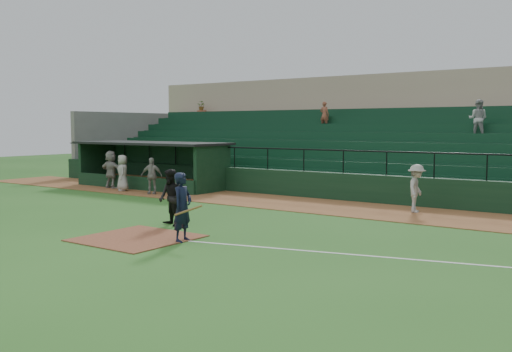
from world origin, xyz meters
The scene contains 12 objects.
ground centered at (0.00, 0.00, 0.00)m, with size 90.00×90.00×0.00m, color #275C1D.
warning_track centered at (0.00, 8.00, 0.01)m, with size 40.00×4.00×0.03m, color brown.
home_plate_dirt centered at (0.00, -1.00, 0.01)m, with size 3.00×3.00×0.03m, color brown.
foul_line centered at (8.00, 1.20, 0.01)m, with size 18.00×0.09×0.01m, color white.
stadium_structure centered at (0.00, 16.46, 2.30)m, with size 38.00×13.08×6.40m.
dugout centered at (-9.75, 9.56, 1.33)m, with size 8.90×3.20×2.42m.
batter_at_plate centered at (1.39, -0.55, 0.98)m, with size 1.08×0.78×1.96m.
umpire centered at (-0.71, 1.17, 0.93)m, with size 0.90×0.70×1.86m, color black.
runner centered at (4.92, 8.46, 0.94)m, with size 1.17×0.67×1.81m, color #A9A49E.
dugout_player_a centered at (-7.44, 6.88, 0.90)m, with size 1.02×0.42×1.74m, color gray.
dugout_player_b centered at (-9.61, 7.01, 0.93)m, with size 0.88×0.57×1.80m, color #ABA6A0.
dugout_player_c centered at (-11.05, 7.50, 1.01)m, with size 1.82×0.58×1.96m, color #A6A09B.
Camera 1 is at (12.30, -12.37, 3.26)m, focal length 40.12 mm.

